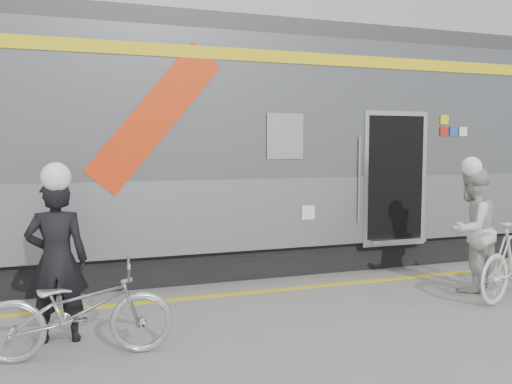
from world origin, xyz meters
name	(u,v)px	position (x,y,z in m)	size (l,w,h in m)	color
ground	(365,338)	(0.00, 0.00, 0.00)	(90.00, 90.00, 0.00)	slate
train	(243,149)	(-0.05, 4.19, 2.05)	(24.00, 3.17, 4.10)	black
safety_strip	(289,289)	(0.00, 2.15, 0.00)	(24.00, 0.12, 0.01)	gold
man	(57,261)	(-3.17, 1.01, 0.88)	(0.64, 0.42, 1.76)	black
bicycle_left	(79,310)	(-2.97, 0.46, 0.49)	(0.64, 1.85, 0.97)	#ADAFB5
woman	(471,230)	(2.46, 1.22, 0.89)	(0.87, 0.68, 1.79)	beige
helmet_man	(54,164)	(-3.17, 1.01, 1.92)	(0.31, 0.31, 0.31)	white
helmet_woman	(474,158)	(2.46, 1.22, 1.93)	(0.29, 0.29, 0.29)	white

